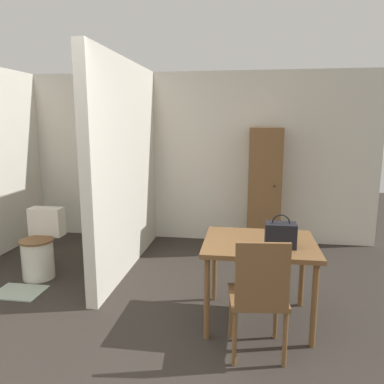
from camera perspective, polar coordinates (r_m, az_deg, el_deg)
The scene contains 8 objects.
wall_back at distance 5.70m, azimuth -1.29°, elevation 5.27°, with size 5.65×0.12×2.50m.
partition_wall at distance 4.61m, azimuth -9.97°, elevation 3.83°, with size 0.12×2.36×2.50m.
dining_table at distance 3.39m, azimuth 10.23°, elevation -8.85°, with size 0.97×0.81×0.75m.
wooden_chair at distance 2.94m, azimuth 10.18°, elevation -15.04°, with size 0.47×0.47×0.96m.
toilet at distance 4.76m, azimuth -22.09°, elevation -7.86°, with size 0.39×0.53×0.77m.
handbag at distance 3.23m, azimuth 13.33°, elevation -6.34°, with size 0.25×0.16×0.28m.
wooden_cabinet at distance 5.36m, azimuth 10.93°, elevation 0.47°, with size 0.45×0.50×1.71m.
bath_mat at distance 4.51m, azimuth -24.85°, elevation -13.66°, with size 0.51×0.38×0.01m.
Camera 1 is at (0.95, -1.95, 1.79)m, focal length 35.00 mm.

